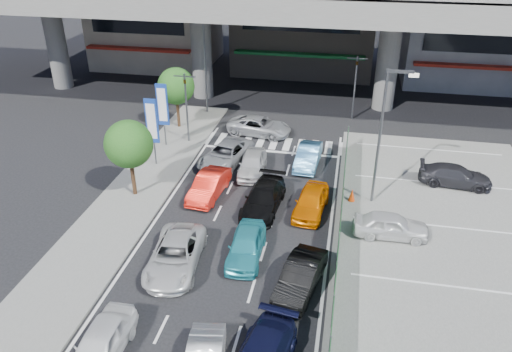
% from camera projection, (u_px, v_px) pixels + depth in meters
% --- Properties ---
extents(ground, '(120.00, 120.00, 0.00)m').
position_uv_depth(ground, '(233.00, 248.00, 25.50)').
color(ground, black).
rests_on(ground, ground).
extents(parking_lot, '(12.00, 28.00, 0.06)m').
position_uv_depth(parking_lot, '(452.00, 249.00, 25.35)').
color(parking_lot, '#62625F').
rests_on(parking_lot, ground).
extents(sidewalk_left, '(4.00, 30.00, 0.12)m').
position_uv_depth(sidewalk_left, '(135.00, 194.00, 30.11)').
color(sidewalk_left, '#62625F').
rests_on(sidewalk_left, ground).
extents(fence_run, '(0.16, 22.00, 1.80)m').
position_uv_depth(fence_run, '(339.00, 234.00, 25.04)').
color(fence_run, '#1C5325').
rests_on(fence_run, ground).
extents(building_west, '(12.00, 10.90, 13.00)m').
position_uv_depth(building_west, '(155.00, 1.00, 52.68)').
color(building_west, '#A09781').
rests_on(building_west, ground).
extents(building_east, '(12.00, 10.90, 12.00)m').
position_uv_depth(building_east, '(473.00, 18.00, 47.49)').
color(building_east, gray).
rests_on(building_east, ground).
extents(traffic_light_left, '(1.60, 1.24, 5.20)m').
position_uv_depth(traffic_light_left, '(185.00, 91.00, 35.02)').
color(traffic_light_left, '#595B60').
rests_on(traffic_light_left, ground).
extents(traffic_light_right, '(1.60, 1.24, 5.20)m').
position_uv_depth(traffic_light_right, '(356.00, 72.00, 39.07)').
color(traffic_light_right, '#595B60').
rests_on(traffic_light_right, ground).
extents(street_lamp_right, '(1.65, 0.22, 8.00)m').
position_uv_depth(street_lamp_right, '(384.00, 127.00, 27.18)').
color(street_lamp_right, '#595B60').
rests_on(street_lamp_right, ground).
extents(street_lamp_left, '(1.65, 0.22, 8.00)m').
position_uv_depth(street_lamp_left, '(207.00, 57.00, 39.82)').
color(street_lamp_left, '#595B60').
rests_on(street_lamp_left, ground).
extents(signboard_near, '(0.80, 0.14, 4.70)m').
position_uv_depth(signboard_near, '(152.00, 123.00, 32.15)').
color(signboard_near, '#595B60').
rests_on(signboard_near, ground).
extents(signboard_far, '(0.80, 0.14, 4.70)m').
position_uv_depth(signboard_far, '(163.00, 106.00, 34.81)').
color(signboard_far, '#595B60').
rests_on(signboard_far, ground).
extents(tree_near, '(2.80, 2.80, 4.80)m').
position_uv_depth(tree_near, '(129.00, 144.00, 28.52)').
color(tree_near, '#382314').
rests_on(tree_near, ground).
extents(tree_far, '(2.80, 2.80, 4.80)m').
position_uv_depth(tree_far, '(176.00, 86.00, 37.71)').
color(tree_far, '#382314').
rests_on(tree_far, ground).
extents(van_white_back_left, '(1.65, 4.06, 1.38)m').
position_uv_depth(van_white_back_left, '(101.00, 344.00, 19.01)').
color(van_white_back_left, white).
rests_on(van_white_back_left, ground).
extents(sedan_white_mid_left, '(2.77, 5.17, 1.38)m').
position_uv_depth(sedan_white_mid_left, '(175.00, 255.00, 23.85)').
color(sedan_white_mid_left, silver).
rests_on(sedan_white_mid_left, ground).
extents(taxi_teal_mid, '(1.77, 4.10, 1.38)m').
position_uv_depth(taxi_teal_mid, '(246.00, 246.00, 24.52)').
color(taxi_teal_mid, teal).
rests_on(taxi_teal_mid, ground).
extents(hatch_black_mid_right, '(2.26, 4.39, 1.38)m').
position_uv_depth(hatch_black_mid_right, '(300.00, 277.00, 22.45)').
color(hatch_black_mid_right, black).
rests_on(hatch_black_mid_right, ground).
extents(taxi_orange_left, '(1.84, 4.31, 1.38)m').
position_uv_depth(taxi_orange_left, '(209.00, 186.00, 29.78)').
color(taxi_orange_left, red).
rests_on(taxi_orange_left, ground).
extents(sedan_black_mid, '(2.27, 4.88, 1.38)m').
position_uv_depth(sedan_black_mid, '(263.00, 198.00, 28.47)').
color(sedan_black_mid, black).
rests_on(sedan_black_mid, ground).
extents(taxi_orange_right, '(2.05, 4.20, 1.38)m').
position_uv_depth(taxi_orange_right, '(311.00, 201.00, 28.17)').
color(taxi_orange_right, '#DB6601').
rests_on(taxi_orange_right, ground).
extents(wagon_silver_front_left, '(3.41, 5.37, 1.38)m').
position_uv_depth(wagon_silver_front_left, '(226.00, 154.00, 33.51)').
color(wagon_silver_front_left, gray).
rests_on(wagon_silver_front_left, ground).
extents(sedan_white_front_mid, '(1.87, 4.14, 1.38)m').
position_uv_depth(sedan_white_front_mid, '(252.00, 164.00, 32.29)').
color(sedan_white_front_mid, silver).
rests_on(sedan_white_front_mid, ground).
extents(kei_truck_front_right, '(1.65, 4.15, 1.34)m').
position_uv_depth(kei_truck_front_right, '(308.00, 156.00, 33.30)').
color(kei_truck_front_right, '#4B8ABF').
rests_on(kei_truck_front_right, ground).
extents(crossing_wagon_silver, '(5.11, 2.93, 1.34)m').
position_uv_depth(crossing_wagon_silver, '(259.00, 126.00, 37.84)').
color(crossing_wagon_silver, '#9A9CA0').
rests_on(crossing_wagon_silver, ground).
extents(parked_sedan_white, '(3.94, 1.66, 1.33)m').
position_uv_depth(parked_sedan_white, '(391.00, 225.00, 26.01)').
color(parked_sedan_white, silver).
rests_on(parked_sedan_white, parking_lot).
extents(parked_sedan_dgrey, '(4.51, 2.17, 1.27)m').
position_uv_depth(parked_sedan_dgrey, '(455.00, 176.00, 30.87)').
color(parked_sedan_dgrey, '#2A292E').
rests_on(parked_sedan_dgrey, parking_lot).
extents(traffic_cone, '(0.48, 0.48, 0.77)m').
position_uv_depth(traffic_cone, '(352.00, 195.00, 29.30)').
color(traffic_cone, '#FF470E').
rests_on(traffic_cone, parking_lot).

